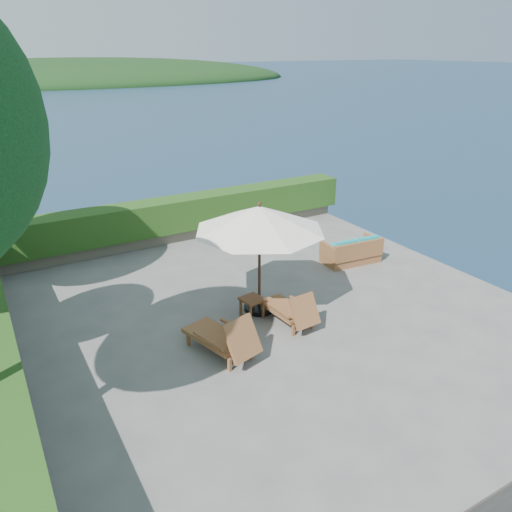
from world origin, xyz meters
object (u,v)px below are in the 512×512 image
lounge_left (224,337)px  wicker_loveseat (352,252)px  side_table (252,302)px  patio_umbrella (260,220)px  lounge_right (291,309)px

lounge_left → wicker_loveseat: bearing=8.9°
side_table → wicker_loveseat: 4.28m
lounge_left → side_table: size_ratio=3.39×
patio_umbrella → wicker_loveseat: bearing=16.4°
lounge_left → side_table: lounge_left is taller
lounge_right → side_table: 0.92m
lounge_right → wicker_loveseat: lounge_right is taller
lounge_left → side_table: (1.23, 1.04, 0.00)m
patio_umbrella → wicker_loveseat: patio_umbrella is taller
patio_umbrella → side_table: patio_umbrella is taller
patio_umbrella → side_table: size_ratio=6.09×
patio_umbrella → lounge_right: bearing=-73.1°
lounge_left → side_table: bearing=24.9°
lounge_left → patio_umbrella: bearing=23.9°
side_table → wicker_loveseat: (4.06, 1.33, -0.10)m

